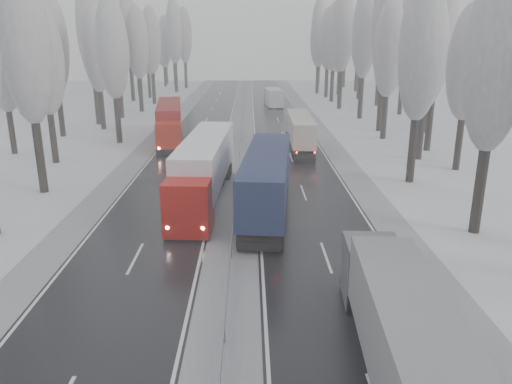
{
  "coord_description": "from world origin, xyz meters",
  "views": [
    {
      "loc": [
        1.04,
        -13.14,
        11.62
      ],
      "look_at": [
        1.45,
        17.16,
        2.2
      ],
      "focal_mm": 35.0,
      "sensor_mm": 36.0,
      "label": 1
    }
  ],
  "objects_px": {
    "truck_cream_box": "(299,128)",
    "truck_red_white": "(204,166)",
    "truck_grey_tarp": "(408,345)",
    "truck_red_red": "(169,120)",
    "box_truck_distant": "(274,97)",
    "truck_blue_box": "(268,175)"
  },
  "relations": [
    {
      "from": "truck_cream_box",
      "to": "box_truck_distant",
      "type": "relative_size",
      "value": 1.7
    },
    {
      "from": "truck_grey_tarp",
      "to": "truck_red_white",
      "type": "xyz_separation_m",
      "value": [
        -8.35,
        21.8,
        0.37
      ]
    },
    {
      "from": "truck_grey_tarp",
      "to": "truck_cream_box",
      "type": "xyz_separation_m",
      "value": [
        0.43,
        40.13,
        -0.14
      ]
    },
    {
      "from": "truck_red_red",
      "to": "truck_cream_box",
      "type": "bearing_deg",
      "value": -22.61
    },
    {
      "from": "box_truck_distant",
      "to": "truck_red_red",
      "type": "xyz_separation_m",
      "value": [
        -13.53,
        -30.75,
        0.93
      ]
    },
    {
      "from": "truck_blue_box",
      "to": "truck_grey_tarp",
      "type": "bearing_deg",
      "value": -73.47
    },
    {
      "from": "truck_grey_tarp",
      "to": "truck_red_white",
      "type": "distance_m",
      "value": 23.35
    },
    {
      "from": "truck_grey_tarp",
      "to": "truck_red_red",
      "type": "xyz_separation_m",
      "value": [
        -14.27,
        44.04,
        0.21
      ]
    },
    {
      "from": "truck_cream_box",
      "to": "truck_blue_box",
      "type": "bearing_deg",
      "value": -100.51
    },
    {
      "from": "truck_red_red",
      "to": "truck_blue_box",
      "type": "bearing_deg",
      "value": -74.67
    },
    {
      "from": "truck_cream_box",
      "to": "truck_red_white",
      "type": "height_order",
      "value": "truck_red_white"
    },
    {
      "from": "truck_red_white",
      "to": "truck_grey_tarp",
      "type": "bearing_deg",
      "value": -65.8
    },
    {
      "from": "truck_red_white",
      "to": "truck_cream_box",
      "type": "bearing_deg",
      "value": 67.64
    },
    {
      "from": "truck_blue_box",
      "to": "box_truck_distant",
      "type": "height_order",
      "value": "truck_blue_box"
    },
    {
      "from": "box_truck_distant",
      "to": "truck_cream_box",
      "type": "bearing_deg",
      "value": -92.62
    },
    {
      "from": "truck_cream_box",
      "to": "truck_red_white",
      "type": "xyz_separation_m",
      "value": [
        -8.78,
        -18.33,
        0.51
      ]
    },
    {
      "from": "truck_red_red",
      "to": "truck_red_white",
      "type": "bearing_deg",
      "value": -82.8
    },
    {
      "from": "truck_grey_tarp",
      "to": "truck_red_red",
      "type": "distance_m",
      "value": 46.3
    },
    {
      "from": "truck_blue_box",
      "to": "truck_cream_box",
      "type": "relative_size",
      "value": 1.21
    },
    {
      "from": "truck_cream_box",
      "to": "truck_red_red",
      "type": "height_order",
      "value": "truck_red_red"
    },
    {
      "from": "truck_cream_box",
      "to": "truck_red_red",
      "type": "bearing_deg",
      "value": 166.0
    },
    {
      "from": "truck_cream_box",
      "to": "box_truck_distant",
      "type": "height_order",
      "value": "truck_cream_box"
    }
  ]
}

